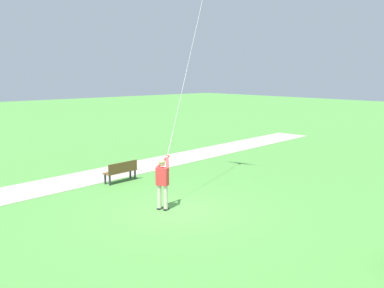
# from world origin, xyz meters

# --- Properties ---
(ground_plane) EXTENTS (120.00, 120.00, 0.00)m
(ground_plane) POSITION_xyz_m (0.00, 0.00, 0.00)
(ground_plane) COLOR #4C8E3D
(walkway_path) EXTENTS (5.40, 32.08, 0.02)m
(walkway_path) POSITION_xyz_m (-6.26, 2.00, 0.01)
(walkway_path) COLOR #ADA393
(walkway_path) RESTS_ON ground
(person_kite_flyer) EXTENTS (0.51, 0.63, 1.83)m
(person_kite_flyer) POSITION_xyz_m (-0.39, -0.32, 1.05)
(person_kite_flyer) COLOR #232328
(person_kite_flyer) RESTS_ON ground
(park_bench_near_walkway) EXTENTS (0.58, 1.53, 0.88)m
(park_bench_near_walkway) POSITION_xyz_m (-4.45, 0.66, 0.51)
(park_bench_near_walkway) COLOR brown
(park_bench_near_walkway) RESTS_ON ground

